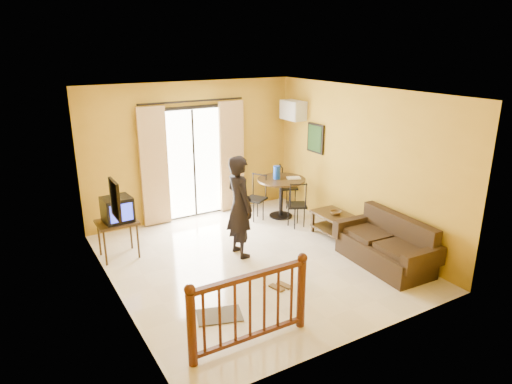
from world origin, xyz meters
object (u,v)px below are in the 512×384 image
dining_table (281,187)px  coffee_table (337,223)px  television (117,209)px  standing_person (240,206)px  sofa (387,247)px

dining_table → coffee_table: 1.53m
television → coffee_table: television is taller
television → standing_person: 2.04m
television → dining_table: (3.41, 0.20, -0.20)m
sofa → standing_person: bearing=143.9°
television → coffee_table: 3.96m
television → coffee_table: (3.72, -1.25, -0.56)m
coffee_table → standing_person: standing_person is taller
sofa → coffee_table: bearing=92.9°
dining_table → sofa: dining_table is taller
dining_table → television: bearing=-176.6°
dining_table → standing_person: standing_person is taller
sofa → standing_person: 2.53m
sofa → standing_person: (-1.92, 1.55, 0.58)m
television → standing_person: bearing=-32.4°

